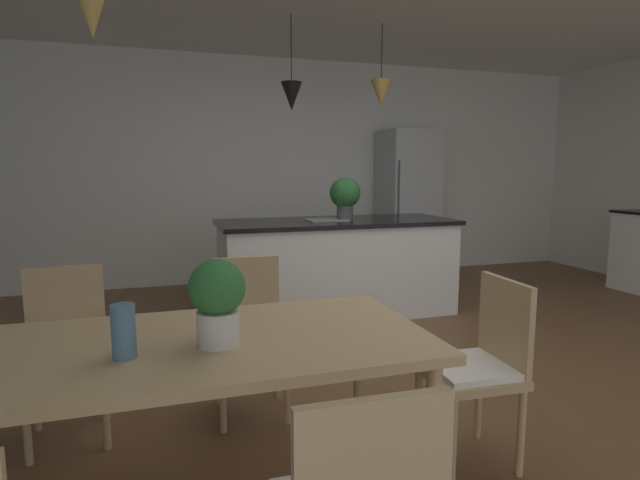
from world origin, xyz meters
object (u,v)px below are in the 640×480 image
(chair_far_left, at_px, (66,347))
(chair_kitchen_end, at_px, (479,364))
(potted_plant_on_table, at_px, (217,298))
(potted_plant_on_island, at_px, (345,195))
(refrigerator, at_px, (407,205))
(kitchen_island, at_px, (337,266))
(vase_on_dining_table, at_px, (124,331))
(chair_far_right, at_px, (250,330))
(dining_table, at_px, (162,359))

(chair_far_left, bearing_deg, chair_kitchen_end, -23.60)
(chair_far_left, relative_size, potted_plant_on_table, 2.68)
(potted_plant_on_island, bearing_deg, refrigerator, 44.97)
(kitchen_island, distance_m, potted_plant_on_island, 0.68)
(refrigerator, distance_m, vase_on_dining_table, 5.06)
(chair_far_right, height_order, kitchen_island, kitchen_island)
(chair_kitchen_end, bearing_deg, chair_far_right, 138.82)
(chair_far_left, distance_m, vase_on_dining_table, 1.05)
(dining_table, distance_m, vase_on_dining_table, 0.23)
(dining_table, height_order, refrigerator, refrigerator)
(chair_kitchen_end, xyz_separation_m, potted_plant_on_island, (0.26, 2.53, 0.66))
(dining_table, height_order, chair_far_left, chair_far_left)
(potted_plant_on_island, bearing_deg, potted_plant_on_table, -119.35)
(potted_plant_on_table, bearing_deg, vase_on_dining_table, -172.89)
(chair_far_left, xyz_separation_m, chair_kitchen_end, (1.87, -0.82, 0.00))
(chair_far_left, relative_size, potted_plant_on_island, 2.18)
(chair_far_left, xyz_separation_m, potted_plant_on_table, (0.68, -0.89, 0.43))
(chair_kitchen_end, bearing_deg, dining_table, 179.91)
(refrigerator, bearing_deg, chair_kitchen_end, -112.54)
(vase_on_dining_table, bearing_deg, refrigerator, 51.82)
(chair_far_left, height_order, chair_far_right, same)
(potted_plant_on_island, bearing_deg, chair_kitchen_end, -95.98)
(chair_kitchen_end, xyz_separation_m, refrigerator, (1.60, 3.86, 0.45))
(refrigerator, bearing_deg, kitchen_island, -136.69)
(chair_far_right, xyz_separation_m, potted_plant_on_island, (1.20, 1.71, 0.66))
(chair_kitchen_end, relative_size, refrigerator, 0.47)
(dining_table, height_order, chair_kitchen_end, chair_kitchen_end)
(vase_on_dining_table, bearing_deg, dining_table, 43.91)
(chair_kitchen_end, relative_size, vase_on_dining_table, 4.54)
(kitchen_island, distance_m, potted_plant_on_table, 2.98)
(chair_far_right, height_order, vase_on_dining_table, vase_on_dining_table)
(chair_far_right, relative_size, potted_plant_on_island, 2.18)
(chair_far_right, distance_m, refrigerator, 3.99)
(chair_far_right, xyz_separation_m, potted_plant_on_table, (-0.26, -0.89, 0.43))
(chair_far_left, bearing_deg, refrigerator, 41.20)
(chair_far_right, height_order, refrigerator, refrigerator)
(kitchen_island, bearing_deg, chair_far_left, -140.33)
(chair_kitchen_end, height_order, potted_plant_on_table, potted_plant_on_table)
(chair_far_left, height_order, chair_kitchen_end, same)
(dining_table, bearing_deg, potted_plant_on_island, 56.53)
(chair_far_left, height_order, vase_on_dining_table, vase_on_dining_table)
(vase_on_dining_table, bearing_deg, potted_plant_on_table, 7.11)
(kitchen_island, height_order, refrigerator, refrigerator)
(chair_far_right, bearing_deg, dining_table, -119.81)
(chair_far_left, height_order, refrigerator, refrigerator)
(potted_plant_on_table, bearing_deg, chair_far_right, 73.71)
(potted_plant_on_island, xyz_separation_m, potted_plant_on_table, (-1.46, -2.60, -0.23))
(chair_far_left, relative_size, chair_far_right, 1.00)
(refrigerator, relative_size, vase_on_dining_table, 9.66)
(refrigerator, bearing_deg, potted_plant_on_island, -135.03)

